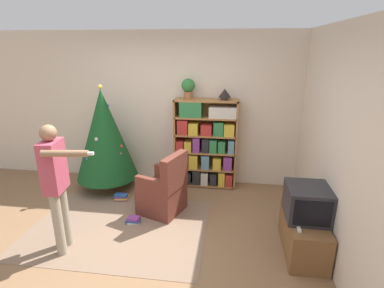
{
  "coord_description": "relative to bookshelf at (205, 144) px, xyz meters",
  "views": [
    {
      "loc": [
        1.11,
        -3.01,
        2.33
      ],
      "look_at": [
        0.57,
        0.89,
        1.05
      ],
      "focal_mm": 28.0,
      "sensor_mm": 36.0,
      "label": 1
    }
  ],
  "objects": [
    {
      "name": "book_pile_near_tree",
      "position": [
        -1.27,
        -0.73,
        -0.71
      ],
      "size": [
        0.23,
        0.19,
        0.1
      ],
      "color": "#843889",
      "rests_on": "ground_plane"
    },
    {
      "name": "armchair",
      "position": [
        -0.51,
        -0.98,
        -0.44
      ],
      "size": [
        0.72,
        0.72,
        0.92
      ],
      "rotation": [
        0.0,
        0.0,
        -1.91
      ],
      "color": "brown",
      "rests_on": "ground_plane"
    },
    {
      "name": "area_rug",
      "position": [
        -1.02,
        -1.48,
        -0.76
      ],
      "size": [
        2.35,
        1.73,
        0.01
      ],
      "color": "#7F6651",
      "rests_on": "ground_plane"
    },
    {
      "name": "game_remote",
      "position": [
        1.2,
        -1.9,
        -0.29
      ],
      "size": [
        0.04,
        0.12,
        0.02
      ],
      "color": "white",
      "rests_on": "tv_stand"
    },
    {
      "name": "potted_plant",
      "position": [
        -0.29,
        0.01,
        0.95
      ],
      "size": [
        0.22,
        0.22,
        0.33
      ],
      "color": "#935B38",
      "rests_on": "bookshelf"
    },
    {
      "name": "table_lamp",
      "position": [
        0.3,
        0.01,
        0.86
      ],
      "size": [
        0.2,
        0.2,
        0.18
      ],
      "color": "#473828",
      "rests_on": "bookshelf"
    },
    {
      "name": "wall_back",
      "position": [
        -0.67,
        0.23,
        0.54
      ],
      "size": [
        8.0,
        0.1,
        2.6
      ],
      "color": "beige",
      "rests_on": "ground_plane"
    },
    {
      "name": "ground_plane",
      "position": [
        -0.67,
        -1.8,
        -0.76
      ],
      "size": [
        14.0,
        14.0,
        0.0
      ],
      "primitive_type": "plane",
      "color": "#846042"
    },
    {
      "name": "bookshelf",
      "position": [
        0.0,
        0.0,
        0.0
      ],
      "size": [
        1.05,
        0.3,
        1.52
      ],
      "color": "#A8703D",
      "rests_on": "ground_plane"
    },
    {
      "name": "wall_right",
      "position": [
        1.61,
        -1.8,
        0.54
      ],
      "size": [
        0.1,
        8.0,
        2.6
      ],
      "color": "beige",
      "rests_on": "ground_plane"
    },
    {
      "name": "tv_stand",
      "position": [
        1.33,
        -1.63,
        -0.53
      ],
      "size": [
        0.43,
        0.91,
        0.46
      ],
      "color": "brown",
      "rests_on": "ground_plane"
    },
    {
      "name": "book_pile_by_chair",
      "position": [
        -0.86,
        -1.34,
        -0.72
      ],
      "size": [
        0.2,
        0.16,
        0.09
      ],
      "color": "beige",
      "rests_on": "ground_plane"
    },
    {
      "name": "standing_person",
      "position": [
        -1.49,
        -1.99,
        0.15
      ],
      "size": [
        0.67,
        0.47,
        1.55
      ],
      "rotation": [
        0.0,
        0.0,
        -1.44
      ],
      "color": "#9E937F",
      "rests_on": "ground_plane"
    },
    {
      "name": "television",
      "position": [
        1.33,
        -1.63,
        -0.11
      ],
      "size": [
        0.47,
        0.5,
        0.38
      ],
      "color": "#28282D",
      "rests_on": "tv_stand"
    },
    {
      "name": "christmas_tree",
      "position": [
        -1.63,
        -0.34,
        0.2
      ],
      "size": [
        1.01,
        1.01,
        1.77
      ],
      "color": "#4C3323",
      "rests_on": "ground_plane"
    }
  ]
}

